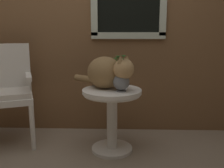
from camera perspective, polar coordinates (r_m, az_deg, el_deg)
ground_plane at (r=2.32m, az=-7.59°, el=-17.01°), size 6.00×6.00×0.00m
back_wall at (r=2.84m, az=-5.29°, el=15.52°), size 4.00×0.07×2.60m
wicker_side_table at (r=2.35m, az=-0.00°, el=-5.36°), size 0.54×0.54×0.60m
wicker_chair at (r=2.71m, az=-22.68°, el=-0.82°), size 0.61×0.58×1.00m
cat at (r=2.32m, az=-1.11°, el=2.70°), size 0.59×0.47×0.31m
pewter_vase_with_ivy at (r=2.21m, az=2.09°, el=0.87°), size 0.14×0.14×0.32m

